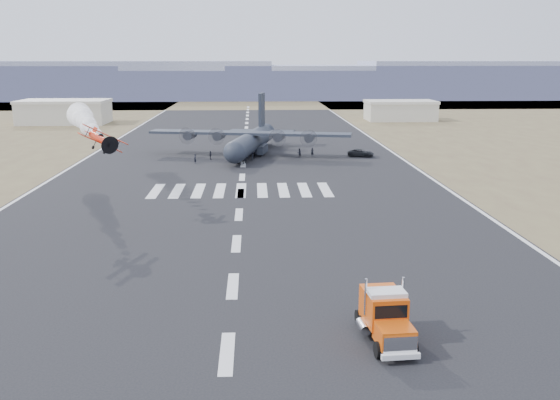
{
  "coord_description": "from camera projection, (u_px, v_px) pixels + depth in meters",
  "views": [
    {
      "loc": [
        1.79,
        -36.48,
        18.29
      ],
      "look_at": [
        4.5,
        26.09,
        4.0
      ],
      "focal_mm": 40.0,
      "sensor_mm": 36.0,
      "label": 1
    }
  ],
  "objects": [
    {
      "name": "ridge_seg_f",
      "position": [
        522.0,
        79.0,
        296.37
      ],
      "size": [
        150.0,
        50.0,
        17.0
      ],
      "primitive_type": "cube",
      "color": "#8086A3",
      "rests_on": "ground"
    },
    {
      "name": "crew_d",
      "position": [
        210.0,
        155.0,
        115.0
      ],
      "size": [
        0.54,
        0.95,
        1.57
      ],
      "primitive_type": "imported",
      "rotation": [
        0.0,
        0.0,
        1.64
      ],
      "color": "black",
      "rests_on": "ground"
    },
    {
      "name": "aerobatic_biplane",
      "position": [
        101.0,
        139.0,
        68.58
      ],
      "size": [
        4.99,
        5.24,
        3.8
      ],
      "rotation": [
        0.0,
        0.5,
        0.34
      ],
      "color": "red"
    },
    {
      "name": "ground",
      "position": [
        227.0,
        353.0,
        39.53
      ],
      "size": [
        500.0,
        500.0,
        0.0
      ],
      "primitive_type": "plane",
      "color": "black",
      "rests_on": "ground"
    },
    {
      "name": "crew_f",
      "position": [
        245.0,
        159.0,
        110.43
      ],
      "size": [
        1.59,
        1.55,
        1.81
      ],
      "primitive_type": "imported",
      "rotation": [
        0.0,
        0.0,
        0.76
      ],
      "color": "black",
      "rests_on": "ground"
    },
    {
      "name": "crew_g",
      "position": [
        195.0,
        159.0,
        110.65
      ],
      "size": [
        0.72,
        0.76,
        1.65
      ],
      "primitive_type": "imported",
      "rotation": [
        0.0,
        0.0,
        5.2
      ],
      "color": "black",
      "rests_on": "ground"
    },
    {
      "name": "crew_e",
      "position": [
        238.0,
        157.0,
        112.71
      ],
      "size": [
        0.91,
        0.67,
        1.68
      ],
      "primitive_type": "imported",
      "rotation": [
        0.0,
        0.0,
        3.36
      ],
      "color": "black",
      "rests_on": "ground"
    },
    {
      "name": "crew_b",
      "position": [
        256.0,
        153.0,
        117.53
      ],
      "size": [
        0.7,
        0.87,
        1.56
      ],
      "primitive_type": "imported",
      "rotation": [
        0.0,
        0.0,
        1.21
      ],
      "color": "black",
      "rests_on": "ground"
    },
    {
      "name": "hangar_right",
      "position": [
        400.0,
        110.0,
        186.91
      ],
      "size": [
        20.5,
        12.5,
        5.9
      ],
      "color": "#A8A596",
      "rests_on": "ground"
    },
    {
      "name": "smoke_trail",
      "position": [
        81.0,
        118.0,
        90.85
      ],
      "size": [
        11.45,
        28.64,
        3.52
      ],
      "rotation": [
        0.0,
        0.0,
        0.34
      ],
      "color": "white"
    },
    {
      "name": "support_vehicle",
      "position": [
        361.0,
        153.0,
        118.43
      ],
      "size": [
        5.4,
        3.69,
        1.37
      ],
      "primitive_type": "imported",
      "rotation": [
        0.0,
        0.0,
        1.26
      ],
      "color": "black",
      "rests_on": "ground"
    },
    {
      "name": "scrub_far",
      "position": [
        249.0,
        102.0,
        263.56
      ],
      "size": [
        500.0,
        80.0,
        0.0
      ],
      "primitive_type": "cube",
      "color": "brown",
      "rests_on": "ground"
    },
    {
      "name": "ridge_seg_d",
      "position": [
        249.0,
        84.0,
        291.34
      ],
      "size": [
        150.0,
        50.0,
        13.0
      ],
      "primitive_type": "cube",
      "color": "#8086A3",
      "rests_on": "ground"
    },
    {
      "name": "runway_markings",
      "position": [
        242.0,
        177.0,
        97.97
      ],
      "size": [
        60.0,
        260.0,
        0.01
      ],
      "primitive_type": null,
      "color": "silver",
      "rests_on": "ground"
    },
    {
      "name": "ridge_seg_c",
      "position": [
        108.0,
        80.0,
        288.15
      ],
      "size": [
        150.0,
        50.0,
        17.0
      ],
      "primitive_type": "cube",
      "color": "#8086A3",
      "rests_on": "ground"
    },
    {
      "name": "crew_a",
      "position": [
        312.0,
        152.0,
        118.58
      ],
      "size": [
        0.76,
        0.71,
        1.65
      ],
      "primitive_type": "imported",
      "rotation": [
        0.0,
        0.0,
        5.83
      ],
      "color": "black",
      "rests_on": "ground"
    },
    {
      "name": "crew_h",
      "position": [
        299.0,
        153.0,
        117.68
      ],
      "size": [
        0.94,
        0.78,
        1.66
      ],
      "primitive_type": "imported",
      "rotation": [
        0.0,
        0.0,
        3.55
      ],
      "color": "black",
      "rests_on": "ground"
    },
    {
      "name": "semi_truck",
      "position": [
        385.0,
        315.0,
        41.09
      ],
      "size": [
        3.08,
        7.88,
        3.5
      ],
      "rotation": [
        0.0,
        0.0,
        0.08
      ],
      "color": "black",
      "rests_on": "ground"
    },
    {
      "name": "ridge_seg_e",
      "position": [
        387.0,
        81.0,
        293.85
      ],
      "size": [
        150.0,
        50.0,
        15.0
      ],
      "primitive_type": "cube",
      "color": "#8086A3",
      "rests_on": "ground"
    },
    {
      "name": "hangar_left",
      "position": [
        64.0,
        111.0,
        177.82
      ],
      "size": [
        24.5,
        14.5,
        6.7
      ],
      "color": "#A8A596",
      "rests_on": "ground"
    },
    {
      "name": "crew_c",
      "position": [
        252.0,
        156.0,
        114.06
      ],
      "size": [
        0.59,
        1.09,
        1.62
      ],
      "primitive_type": "imported",
      "rotation": [
        0.0,
        0.0,
        4.81
      ],
      "color": "black",
      "rests_on": "ground"
    },
    {
      "name": "transport_aircraft",
      "position": [
        252.0,
        140.0,
        120.63
      ],
      "size": [
        38.69,
        31.67,
        11.21
      ],
      "rotation": [
        0.0,
        0.0,
        -0.2
      ],
      "color": "#1E262E",
      "rests_on": "ground"
    }
  ]
}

